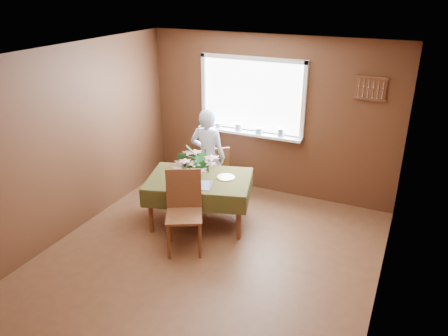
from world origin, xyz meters
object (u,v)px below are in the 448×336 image
at_px(chair_far, 216,170).
at_px(dining_table, 199,183).
at_px(flower_bouquet, 193,165).
at_px(chair_near, 184,208).
at_px(seated_woman, 208,157).

bearing_deg(chair_far, dining_table, 60.57).
distance_m(dining_table, chair_far, 0.76).
bearing_deg(flower_bouquet, chair_near, -78.24).
xyz_separation_m(chair_far, chair_near, (0.22, -1.38, 0.07)).
bearing_deg(dining_table, flower_bouquet, -98.45).
distance_m(chair_far, seated_woman, 0.29).
height_order(chair_far, seated_woman, seated_woman).
height_order(seated_woman, flower_bouquet, seated_woman).
relative_size(dining_table, seated_woman, 1.09).
relative_size(dining_table, flower_bouquet, 3.29).
bearing_deg(chair_near, seated_woman, 75.45).
distance_m(chair_near, seated_woman, 1.32).
bearing_deg(dining_table, seated_woman, 90.00).
relative_size(dining_table, chair_far, 1.82).
relative_size(chair_near, flower_bouquet, 2.12).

